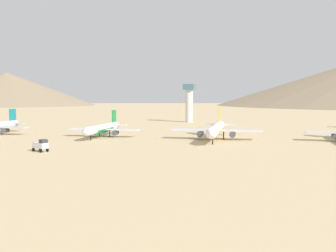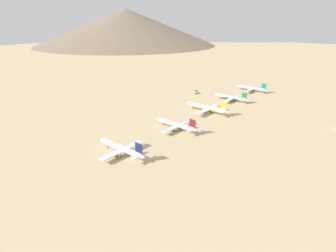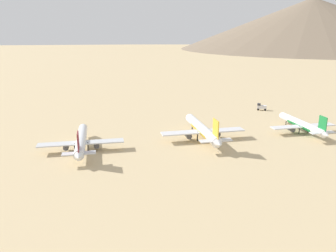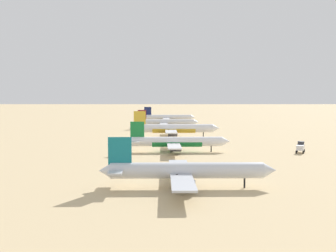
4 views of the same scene
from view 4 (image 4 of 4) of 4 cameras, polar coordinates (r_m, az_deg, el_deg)
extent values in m
plane|color=tan|center=(179.33, 0.61, -1.70)|extent=(1800.00, 1800.00, 0.00)
cylinder|color=silver|center=(78.74, 2.99, -6.96)|extent=(32.87, 5.76, 3.45)
cone|color=silver|center=(81.85, 15.61, -6.68)|extent=(3.14, 3.58, 3.38)
cone|color=silver|center=(79.57, -9.87, -6.90)|extent=(2.76, 3.28, 3.11)
cube|color=#14727F|center=(78.42, -7.55, -4.04)|extent=(5.01, 0.67, 6.36)
cube|color=#B6BBC5|center=(79.12, -7.91, -6.69)|extent=(3.67, 11.08, 0.33)
cube|color=#B6BBC5|center=(78.79, 1.99, -7.40)|extent=(6.72, 31.13, 0.41)
cylinder|color=#4C4C54|center=(84.41, 2.31, -7.46)|extent=(3.95, 2.35, 2.09)
cylinder|color=#4C4C54|center=(73.80, 2.76, -9.22)|extent=(3.95, 2.35, 2.09)
cylinder|color=black|center=(80.94, 11.89, -8.24)|extent=(0.40, 0.40, 3.47)
cylinder|color=black|center=(81.37, 1.26, -8.08)|extent=(0.40, 0.40, 3.47)
cylinder|color=black|center=(76.77, 1.39, -8.85)|extent=(0.40, 0.40, 3.47)
cylinder|color=white|center=(129.75, 1.42, -2.43)|extent=(32.33, 5.88, 3.40)
cone|color=white|center=(131.70, 9.06, -2.38)|extent=(3.11, 3.54, 3.33)
cone|color=white|center=(130.13, -6.23, -2.44)|extent=(2.73, 3.24, 3.06)
cube|color=#197A38|center=(129.47, -4.83, -0.69)|extent=(4.92, 0.69, 6.25)
cube|color=silver|center=(129.88, -5.06, -2.29)|extent=(3.68, 10.91, 0.32)
cube|color=silver|center=(129.77, 0.83, -2.69)|extent=(6.81, 30.63, 0.40)
cylinder|color=#4C4C54|center=(135.27, 1.05, -2.92)|extent=(3.90, 2.34, 2.06)
cylinder|color=#4C4C54|center=(124.65, 1.24, -3.56)|extent=(3.90, 2.34, 2.06)
cylinder|color=black|center=(131.13, 6.77, -3.29)|extent=(0.39, 0.39, 3.41)
cylinder|color=black|center=(132.24, 0.41, -3.19)|extent=(0.39, 0.39, 3.41)
cylinder|color=black|center=(127.64, 0.46, -3.47)|extent=(0.39, 0.39, 3.41)
cylinder|color=#197A38|center=(129.78, 1.42, -2.54)|extent=(17.90, 4.76, 3.40)
cylinder|color=white|center=(176.65, 0.93, -0.36)|extent=(37.95, 6.59, 3.99)
cone|color=white|center=(178.41, 7.54, -0.35)|extent=(3.62, 4.13, 3.91)
cone|color=white|center=(177.26, -5.66, -0.36)|extent=(3.18, 3.78, 3.59)
cube|color=gold|center=(176.63, -4.46, 1.15)|extent=(5.78, 0.77, 7.34)
cube|color=silver|center=(176.98, -4.65, -0.23)|extent=(4.22, 12.79, 0.38)
cube|color=silver|center=(176.68, 0.42, -0.58)|extent=(7.70, 35.95, 0.47)
cylinder|color=#4C4C54|center=(183.09, 0.64, -0.86)|extent=(4.56, 2.71, 2.41)
cylinder|color=#4C4C54|center=(170.57, 0.74, -1.26)|extent=(4.56, 2.71, 2.41)
cylinder|color=black|center=(177.85, 5.55, -1.12)|extent=(0.46, 0.46, 4.01)
cylinder|color=black|center=(179.53, 0.06, -1.05)|extent=(0.46, 0.46, 4.01)
cylinder|color=black|center=(174.11, 0.09, -1.22)|extent=(0.46, 0.46, 4.01)
cylinder|color=gold|center=(176.68, 0.93, -0.45)|extent=(21.00, 5.42, 3.99)
cylinder|color=silver|center=(226.30, -0.28, 0.62)|extent=(34.41, 5.28, 3.62)
cone|color=silver|center=(226.81, 4.44, 0.61)|extent=(3.21, 3.69, 3.55)
cone|color=silver|center=(227.31, -4.94, 0.62)|extent=(2.82, 3.38, 3.26)
cube|color=maroon|center=(226.76, -4.09, 1.69)|extent=(5.25, 0.59, 6.66)
cube|color=silver|center=(227.03, -4.22, 0.71)|extent=(3.60, 11.56, 0.34)
cube|color=silver|center=(226.37, -0.64, 0.46)|extent=(6.32, 32.56, 0.43)
cylinder|color=#4C4C54|center=(232.15, -0.43, 0.24)|extent=(4.10, 2.38, 2.19)
cylinder|color=#4C4C54|center=(220.76, -0.47, 0.01)|extent=(4.10, 2.38, 2.19)
cylinder|color=black|center=(226.66, 3.01, 0.07)|extent=(0.42, 0.42, 3.64)
cylinder|color=black|center=(228.98, -0.87, 0.12)|extent=(0.42, 0.42, 3.64)
cylinder|color=black|center=(224.04, -0.90, 0.02)|extent=(0.42, 0.42, 3.64)
cylinder|color=white|center=(279.69, 0.00, 1.40)|extent=(35.64, 6.08, 3.74)
cone|color=white|center=(280.52, 3.95, 1.40)|extent=(3.39, 3.87, 3.67)
cone|color=white|center=(280.18, -3.91, 1.39)|extent=(2.98, 3.54, 3.37)
cube|color=#141E51|center=(279.78, -3.19, 2.29)|extent=(5.43, 0.70, 6.90)
cube|color=silver|center=(280.00, -3.31, 1.47)|extent=(3.93, 12.01, 0.35)
cube|color=silver|center=(279.72, -0.30, 1.26)|extent=(7.13, 33.75, 0.44)
cylinder|color=#4C4C54|center=(285.70, -0.15, 1.06)|extent=(4.28, 2.53, 2.27)
cylinder|color=#4C4C54|center=(273.90, -0.13, 0.91)|extent=(4.28, 2.53, 2.27)
cylinder|color=black|center=(280.26, 2.76, 0.94)|extent=(0.43, 0.43, 3.76)
cylinder|color=black|center=(282.37, -0.50, 0.97)|extent=(0.43, 0.43, 3.76)
cylinder|color=black|center=(277.26, -0.50, 0.90)|extent=(0.43, 0.43, 3.76)
cube|color=silver|center=(135.83, 20.01, -3.16)|extent=(4.09, 5.68, 1.70)
cube|color=#333338|center=(137.33, 20.09, -2.49)|extent=(2.59, 2.45, 1.10)
cylinder|color=black|center=(138.07, 19.60, -3.61)|extent=(0.74, 1.15, 1.10)
cylinder|color=black|center=(137.87, 20.55, -3.65)|extent=(0.74, 1.15, 1.10)
cylinder|color=black|center=(134.18, 19.42, -3.84)|extent=(0.74, 1.15, 1.10)
cylinder|color=black|center=(133.97, 20.40, -3.88)|extent=(0.74, 1.15, 1.10)
camera|label=1|loc=(242.25, 38.20, 2.94)|focal=40.33mm
camera|label=2|loc=(397.91, -17.65, 12.75)|focal=28.78mm
camera|label=3|loc=(255.02, -31.06, 9.75)|focal=36.31mm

